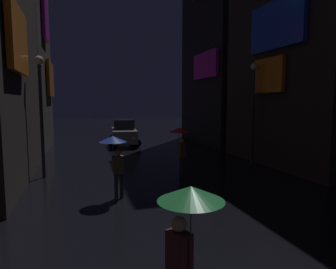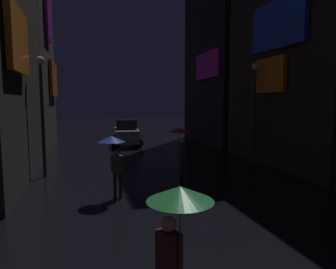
# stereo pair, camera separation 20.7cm
# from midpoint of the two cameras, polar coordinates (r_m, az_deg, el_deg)

# --- Properties ---
(building_right_mid) EXTENTS (4.25, 8.26, 12.88)m
(building_right_mid) POSITION_cam_midpoint_polar(r_m,az_deg,el_deg) (17.29, 23.84, 16.46)
(building_right_mid) COLOR #2D2826
(building_right_mid) RESTS_ON ground
(building_right_far) EXTENTS (4.25, 7.74, 21.58)m
(building_right_far) POSITION_cam_midpoint_polar(r_m,az_deg,el_deg) (25.48, 10.28, 23.43)
(building_right_far) COLOR black
(building_right_far) RESTS_ON ground
(pedestrian_far_right_green) EXTENTS (0.90, 0.90, 2.12)m
(pedestrian_far_right_green) POSITION_cam_midpoint_polar(r_m,az_deg,el_deg) (4.16, 2.13, -15.66)
(pedestrian_far_right_green) COLOR #2D2D38
(pedestrian_far_right_green) RESTS_ON ground
(pedestrian_foreground_left_red) EXTENTS (0.90, 0.90, 2.12)m
(pedestrian_foreground_left_red) POSITION_cam_midpoint_polar(r_m,az_deg,el_deg) (12.91, 1.79, -0.67)
(pedestrian_foreground_left_red) COLOR #2D2D38
(pedestrian_foreground_left_red) RESTS_ON ground
(pedestrian_near_crossing_blue) EXTENTS (0.90, 0.90, 2.12)m
(pedestrian_near_crossing_blue) POSITION_cam_midpoint_polar(r_m,az_deg,el_deg) (9.97, -10.72, -2.83)
(pedestrian_near_crossing_blue) COLOR #2D2D38
(pedestrian_near_crossing_blue) RESTS_ON ground
(car_distant) EXTENTS (2.52, 4.28, 1.92)m
(car_distant) POSITION_cam_midpoint_polar(r_m,az_deg,el_deg) (22.45, -8.65, 0.30)
(car_distant) COLOR #99999E
(car_distant) RESTS_ON ground
(streetlamp_right_far) EXTENTS (0.36, 0.36, 5.16)m
(streetlamp_right_far) POSITION_cam_midpoint_polar(r_m,az_deg,el_deg) (15.83, 15.52, 6.13)
(streetlamp_right_far) COLOR #2D2D33
(streetlamp_right_far) RESTS_ON ground
(streetlamp_left_far) EXTENTS (0.36, 0.36, 5.10)m
(streetlamp_left_far) POSITION_cam_midpoint_polar(r_m,az_deg,el_deg) (13.66, -23.48, 5.74)
(streetlamp_left_far) COLOR #2D2D33
(streetlamp_left_far) RESTS_ON ground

